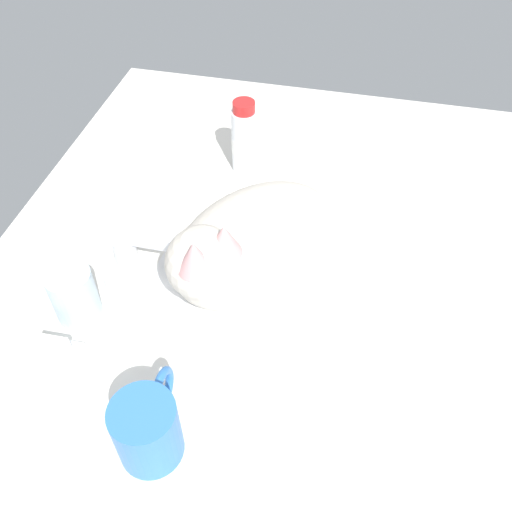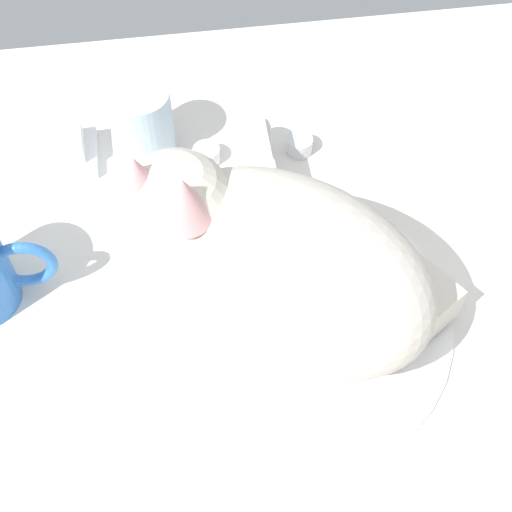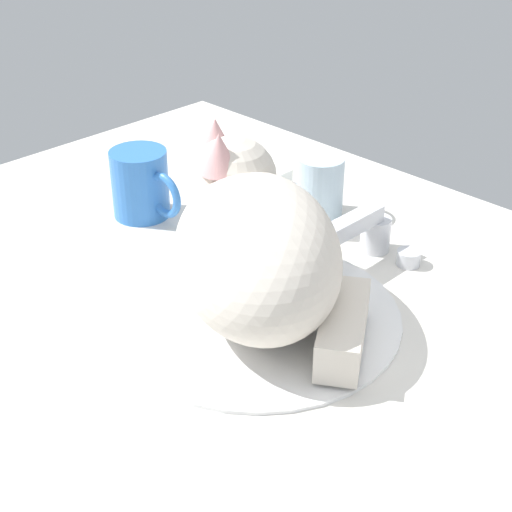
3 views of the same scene
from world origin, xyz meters
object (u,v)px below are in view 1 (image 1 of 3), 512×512
Objects in this scene: rinse_cup at (74,295)px; coffee_mug at (148,428)px; faucet at (134,247)px; toothpaste_bottle at (244,139)px; cat at (249,246)px; soap_bar at (44,363)px.

coffee_mug is at bearing -133.90° from rinse_cup.
faucet is 0.94× the size of toothpaste_bottle.
cat is 24.30cm from rinse_cup.
cat is 3.83× the size of rinse_cup.
cat is 27.37cm from toothpaste_bottle.
rinse_cup is 39.28cm from toothpaste_bottle.
coffee_mug is 1.73× the size of soap_bar.
faucet is at bearing -19.96° from rinse_cup.
toothpaste_bottle is at bearing 2.02° from coffee_mug.
rinse_cup is at bearing 160.04° from faucet.
faucet is 18.57cm from cat.
faucet is at bearing 24.96° from coffee_mug.
cat is at bearing -11.39° from coffee_mug.
coffee_mug is (-25.89, 5.21, -3.81)cm from cat.
faucet is 27.73cm from toothpaste_bottle.
toothpaste_bottle is (52.26, 1.84, 1.80)cm from coffee_mug.
rinse_cup is (15.89, 16.51, -0.48)cm from coffee_mug.
faucet is 1.10× the size of coffee_mug.
rinse_cup is at bearing 114.71° from cat.
cat is at bearing -165.01° from toothpaste_bottle.
soap_bar is (-9.76, -0.21, -1.55)cm from rinse_cup.
faucet is 21.10cm from soap_bar.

